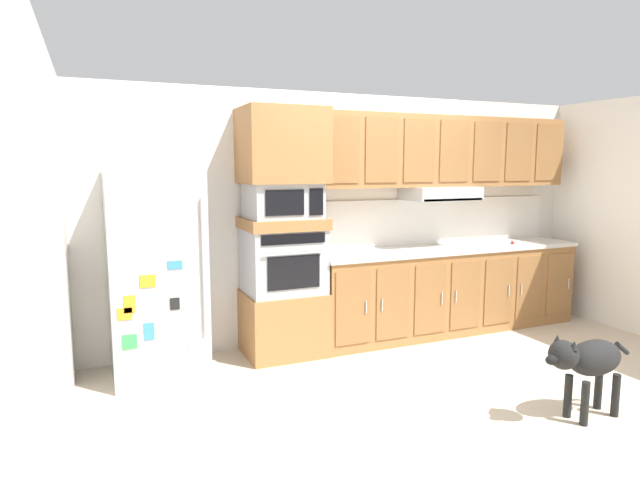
% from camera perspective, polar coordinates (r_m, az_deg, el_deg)
% --- Properties ---
extents(ground_plane, '(9.60, 9.60, 0.00)m').
position_cam_1_polar(ground_plane, '(5.02, 9.24, -12.98)').
color(ground_plane, beige).
extents(back_kitchen_wall, '(6.20, 0.12, 2.50)m').
position_cam_1_polar(back_kitchen_wall, '(5.69, 3.54, 2.51)').
color(back_kitchen_wall, silver).
rests_on(back_kitchen_wall, ground).
extents(side_panel_left, '(0.12, 7.10, 2.50)m').
position_cam_1_polar(side_panel_left, '(4.00, -26.60, -0.56)').
color(side_panel_left, silver).
rests_on(side_panel_left, ground).
extents(side_panel_right, '(0.12, 7.10, 2.50)m').
position_cam_1_polar(side_panel_right, '(6.66, 30.33, 2.23)').
color(side_panel_right, white).
rests_on(side_panel_right, ground).
extents(refrigerator, '(0.76, 0.73, 1.76)m').
position_cam_1_polar(refrigerator, '(4.74, -16.93, -3.40)').
color(refrigerator, '#ADADB2').
rests_on(refrigerator, ground).
extents(oven_base_cabinet, '(0.74, 0.62, 0.60)m').
position_cam_1_polar(oven_base_cabinet, '(5.19, -3.87, -8.71)').
color(oven_base_cabinet, '#996638').
rests_on(oven_base_cabinet, ground).
extents(built_in_oven, '(0.70, 0.62, 0.60)m').
position_cam_1_polar(built_in_oven, '(5.05, -3.93, -2.17)').
color(built_in_oven, '#A8AAAF').
rests_on(built_in_oven, oven_base_cabinet).
extents(appliance_mid_shelf, '(0.74, 0.62, 0.10)m').
position_cam_1_polar(appliance_mid_shelf, '(5.01, -3.97, 1.78)').
color(appliance_mid_shelf, '#996638').
rests_on(appliance_mid_shelf, built_in_oven).
extents(microwave, '(0.64, 0.54, 0.32)m').
position_cam_1_polar(microwave, '(4.99, -3.99, 4.17)').
color(microwave, '#A8AAAF').
rests_on(microwave, appliance_mid_shelf).
extents(appliance_upper_cabinet, '(0.74, 0.62, 0.68)m').
position_cam_1_polar(appliance_upper_cabinet, '(4.98, -4.05, 9.92)').
color(appliance_upper_cabinet, '#996638').
rests_on(appliance_upper_cabinet, microwave).
extents(lower_cabinet_run, '(3.02, 0.63, 0.88)m').
position_cam_1_polar(lower_cabinet_run, '(6.01, 13.36, -5.22)').
color(lower_cabinet_run, '#996638').
rests_on(lower_cabinet_run, ground).
extents(countertop_slab, '(3.06, 0.64, 0.04)m').
position_cam_1_polar(countertop_slab, '(5.93, 13.47, -0.88)').
color(countertop_slab, beige).
rests_on(countertop_slab, lower_cabinet_run).
extents(backsplash_panel, '(3.06, 0.02, 0.50)m').
position_cam_1_polar(backsplash_panel, '(6.13, 11.95, 1.98)').
color(backsplash_panel, silver).
rests_on(backsplash_panel, countertop_slab).
extents(upper_cabinet_with_hood, '(3.02, 0.48, 0.88)m').
position_cam_1_polar(upper_cabinet_with_hood, '(5.96, 13.04, 8.84)').
color(upper_cabinet_with_hood, '#996638').
rests_on(upper_cabinet_with_hood, backsplash_panel).
extents(screwdriver, '(0.17, 0.16, 0.03)m').
position_cam_1_polar(screwdriver, '(6.36, 19.79, -0.25)').
color(screwdriver, red).
rests_on(screwdriver, countertop_slab).
extents(dog, '(0.83, 0.27, 0.63)m').
position_cam_1_polar(dog, '(4.29, 26.47, -11.34)').
color(dog, black).
rests_on(dog, ground).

